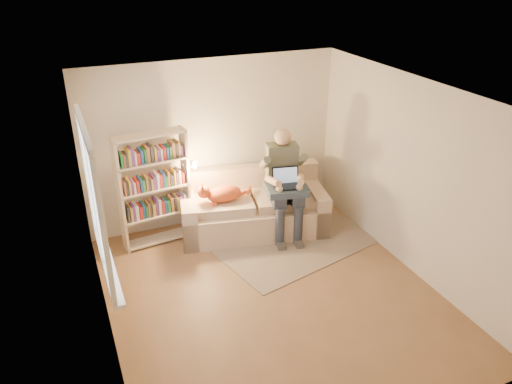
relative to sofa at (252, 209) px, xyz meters
name	(u,v)px	position (x,y,z in m)	size (l,w,h in m)	color
floor	(272,294)	(-0.41, -1.65, -0.34)	(4.50, 4.50, 0.00)	brown
ceiling	(276,96)	(-0.41, -1.65, 2.26)	(4.00, 4.50, 0.02)	white
wall_left	(98,239)	(-2.41, -1.65, 0.96)	(0.02, 4.50, 2.60)	silver
wall_right	(413,178)	(1.59, -1.65, 0.96)	(0.02, 4.50, 2.60)	silver
wall_back	(213,143)	(-0.41, 0.60, 0.96)	(4.00, 0.02, 2.60)	silver
wall_front	(391,325)	(-0.41, -3.90, 0.96)	(4.00, 0.02, 2.60)	silver
window	(100,223)	(-2.35, -1.45, 1.03)	(0.12, 1.52, 1.69)	white
sofa	(252,209)	(0.00, 0.00, 0.00)	(2.37, 1.43, 0.94)	beige
person	(284,178)	(0.41, -0.25, 0.58)	(0.59, 0.81, 1.64)	#646A56
cat	(218,194)	(-0.56, -0.03, 0.38)	(0.82, 0.39, 0.30)	orange
blanket	(291,189)	(0.44, -0.43, 0.47)	(0.59, 0.49, 0.10)	#2D3E4F
laptop	(291,181)	(0.44, -0.42, 0.59)	(0.45, 0.38, 0.35)	black
bookshelf	(154,184)	(-1.45, 0.20, 0.61)	(1.17, 0.38, 1.73)	beige
rug	(298,243)	(0.46, -0.68, -0.34)	(2.37, 1.40, 0.01)	gray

